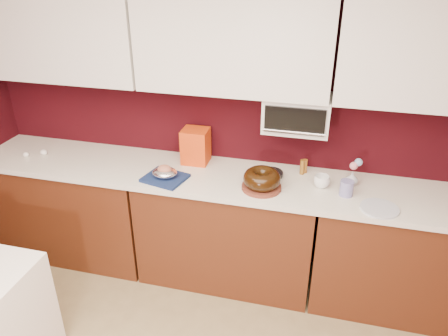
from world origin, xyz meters
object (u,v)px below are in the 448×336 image
object	(u,v)px
bundt_cake	(262,179)
flower_vase	(352,178)
coffee_mug	(322,180)
blue_jar	(347,188)
toaster_oven	(297,113)
foil_ham_nest	(165,173)
pandoro_box	(196,146)

from	to	relation	value
bundt_cake	flower_vase	distance (m)	0.64
coffee_mug	blue_jar	size ratio (longest dim) A/B	0.98
blue_jar	toaster_oven	bearing A→B (deg)	149.84
blue_jar	flower_vase	bearing A→B (deg)	77.34
coffee_mug	foil_ham_nest	bearing A→B (deg)	-171.41
toaster_oven	bundt_cake	bearing A→B (deg)	-123.02
toaster_oven	bundt_cake	distance (m)	0.52
toaster_oven	blue_jar	world-z (taller)	toaster_oven
foil_ham_nest	flower_vase	world-z (taller)	flower_vase
toaster_oven	foil_ham_nest	world-z (taller)	toaster_oven
bundt_cake	coffee_mug	world-z (taller)	bundt_cake
flower_vase	coffee_mug	bearing A→B (deg)	-156.81
pandoro_box	flower_vase	xyz separation A→B (m)	(1.17, -0.08, -0.08)
coffee_mug	flower_vase	distance (m)	0.22
blue_jar	flower_vase	distance (m)	0.16
toaster_oven	foil_ham_nest	distance (m)	1.02
coffee_mug	flower_vase	bearing A→B (deg)	23.19
coffee_mug	blue_jar	world-z (taller)	blue_jar
foil_ham_nest	blue_jar	distance (m)	1.27
bundt_cake	flower_vase	world-z (taller)	bundt_cake
pandoro_box	blue_jar	xyz separation A→B (m)	(1.13, -0.24, -0.08)
bundt_cake	foil_ham_nest	distance (m)	0.70
toaster_oven	flower_vase	world-z (taller)	toaster_oven
foil_ham_nest	blue_jar	xyz separation A→B (m)	(1.26, 0.09, -0.00)
pandoro_box	flower_vase	bearing A→B (deg)	-4.64
foil_ham_nest	bundt_cake	bearing A→B (deg)	3.08
toaster_oven	pandoro_box	distance (m)	0.82
pandoro_box	toaster_oven	bearing A→B (deg)	-1.80
toaster_oven	blue_jar	xyz separation A→B (m)	(0.39, -0.22, -0.42)
pandoro_box	bundt_cake	bearing A→B (deg)	-28.12
pandoro_box	blue_jar	world-z (taller)	pandoro_box
pandoro_box	foil_ham_nest	bearing A→B (deg)	-112.49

